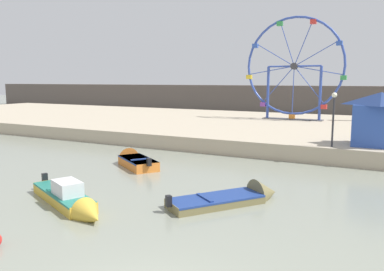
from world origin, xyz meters
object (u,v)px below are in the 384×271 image
Objects in this scene: motorboat_orange_hull at (134,161)px; carnival_booth_blue_tent at (380,118)px; ferris_wheel_blue_frame at (294,68)px; promenade_lamp_near at (334,111)px; motorboat_olive_wood at (238,197)px; motorboat_mustard_yellow at (71,200)px.

carnival_booth_blue_tent reaches higher than motorboat_orange_hull.
promenade_lamp_near is (6.21, -15.82, -3.06)m from ferris_wheel_blue_frame.
motorboat_orange_hull is 1.25× the size of promenade_lamp_near.
motorboat_orange_hull is at bearing 101.53° from motorboat_olive_wood.
ferris_wheel_blue_frame reaches higher than carnival_booth_blue_tent.
motorboat_mustard_yellow is 0.55× the size of ferris_wheel_blue_frame.
promenade_lamp_near reaches higher than motorboat_orange_hull.
promenade_lamp_near is at bearing 22.74° from motorboat_olive_wood.
carnival_booth_blue_tent is at bearing 34.49° from promenade_lamp_near.
motorboat_orange_hull is at bearing -101.43° from ferris_wheel_blue_frame.
ferris_wheel_blue_frame is at bearing -67.85° from motorboat_orange_hull.
ferris_wheel_blue_frame is (1.90, 29.58, 6.06)m from motorboat_mustard_yellow.
promenade_lamp_near reaches higher than motorboat_mustard_yellow.
motorboat_olive_wood is at bearing 58.78° from motorboat_mustard_yellow.
motorboat_olive_wood is 10.58m from promenade_lamp_near.
motorboat_olive_wood is 26.67m from ferris_wheel_blue_frame.
promenade_lamp_near is (2.36, 9.83, 3.12)m from motorboat_olive_wood.
motorboat_mustard_yellow is (2.51, -7.73, 0.03)m from motorboat_orange_hull.
carnival_booth_blue_tent reaches higher than motorboat_mustard_yellow.
motorboat_orange_hull is 8.13m from motorboat_mustard_yellow.
carnival_booth_blue_tent is (8.73, -14.09, -3.56)m from ferris_wheel_blue_frame.
carnival_booth_blue_tent is (10.64, 15.49, 2.50)m from motorboat_mustard_yellow.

